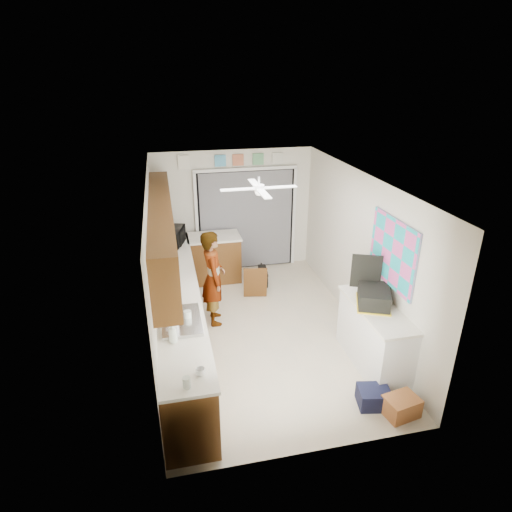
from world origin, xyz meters
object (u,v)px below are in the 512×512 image
suitcase (374,297)px  dog (263,275)px  navy_crate (374,397)px  cardboard_box (401,406)px  microwave (172,236)px  paper_towel_roll (173,319)px  man (213,278)px  soap_bottle (173,332)px  cup (200,372)px

suitcase → dog: bearing=132.3°
navy_crate → suitcase: bearing=69.6°
suitcase → cardboard_box: size_ratio=1.36×
cardboard_box → dog: (-0.86, 3.76, 0.08)m
cardboard_box → navy_crate: cardboard_box is taller
microwave → navy_crate: size_ratio=1.47×
suitcase → navy_crate: bearing=-87.3°
suitcase → navy_crate: 1.31m
dog → paper_towel_roll: bearing=-117.7°
suitcase → man: man is taller
paper_towel_roll → cardboard_box: (2.64, -1.08, -0.95)m
dog → cardboard_box: bearing=-71.2°
soap_bottle → man: size_ratio=0.17×
paper_towel_roll → navy_crate: paper_towel_roll is taller
cardboard_box → dog: dog is taller
navy_crate → paper_towel_roll: bearing=160.5°
dog → man: bearing=-128.7°
suitcase → dog: size_ratio=1.07×
soap_bottle → cup: soap_bottle is taller
soap_bottle → cardboard_box: (2.66, -0.79, -0.95)m
paper_towel_roll → navy_crate: 2.71m
suitcase → dog: (-0.93, 2.67, -0.86)m
navy_crate → man: size_ratio=0.24×
man → cup: bearing=170.4°
cardboard_box → paper_towel_roll: bearing=157.8°
microwave → soap_bottle: 3.14m
cup → paper_towel_roll: bearing=103.8°
cardboard_box → dog: bearing=102.9°
paper_towel_roll → suitcase: paper_towel_roll is taller
cardboard_box → suitcase: bearing=86.3°
microwave → man: size_ratio=0.36×
navy_crate → dog: dog is taller
cardboard_box → navy_crate: (-0.25, 0.23, -0.01)m
soap_bottle → suitcase: (2.73, 0.30, -0.02)m
paper_towel_roll → cardboard_box: size_ratio=0.67×
cardboard_box → man: 3.36m
microwave → suitcase: size_ratio=1.04×
cup → dog: size_ratio=0.21×
soap_bottle → microwave: bearing=88.0°
cardboard_box → microwave: bearing=123.0°
suitcase → cup: bearing=-135.3°
soap_bottle → cardboard_box: bearing=-16.5°
man → paper_towel_roll: bearing=156.8°
suitcase → dog: suitcase is taller
microwave → cardboard_box: microwave is taller
paper_towel_roll → navy_crate: bearing=-19.5°
cup → paper_towel_roll: size_ratio=0.40×
cardboard_box → soap_bottle: bearing=163.5°
cup → navy_crate: cup is taller
suitcase → paper_towel_roll: bearing=-156.6°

